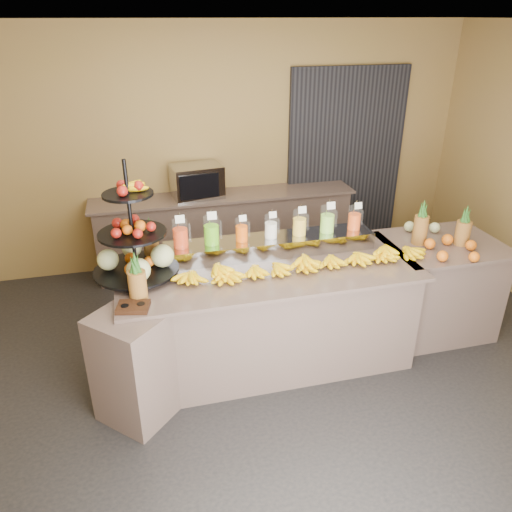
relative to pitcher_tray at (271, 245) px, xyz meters
name	(u,v)px	position (x,y,z in m)	size (l,w,h in m)	color
ground	(277,380)	(-0.09, -0.58, -1.01)	(6.00, 6.00, 0.00)	black
room_envelope	(276,141)	(0.09, 0.21, 0.87)	(6.04, 5.02, 2.82)	olive
buffet_counter	(257,320)	(-0.21, -0.32, -0.54)	(2.75, 1.25, 0.93)	gray
right_counter	(435,286)	(1.61, -0.18, -0.54)	(1.08, 0.88, 0.93)	gray
back_ledge	(225,231)	(-0.09, 1.67, -0.54)	(3.10, 0.55, 0.93)	gray
pitcher_tray	(271,245)	(0.00, 0.00, 0.00)	(1.85, 0.30, 0.15)	gray
juice_pitcher_orange_a	(180,235)	(-0.78, 0.00, 0.18)	(0.13, 0.13, 0.32)	silver
juice_pitcher_green	(211,232)	(-0.52, 0.00, 0.18)	(0.13, 0.14, 0.32)	silver
juice_pitcher_orange_b	(242,231)	(-0.26, 0.00, 0.16)	(0.11, 0.11, 0.26)	silver
juice_pitcher_milk	(271,228)	(0.00, 0.00, 0.17)	(0.11, 0.12, 0.27)	silver
juice_pitcher_lemon	(299,224)	(0.26, 0.00, 0.17)	(0.12, 0.13, 0.29)	silver
juice_pitcher_lime	(327,221)	(0.52, 0.00, 0.18)	(0.13, 0.13, 0.31)	silver
juice_pitcher_orange_c	(354,219)	(0.78, 0.00, 0.17)	(0.12, 0.12, 0.28)	silver
banana_heap	(306,261)	(0.20, -0.35, -0.01)	(2.13, 0.19, 0.18)	yellow
fruit_stand	(140,248)	(-1.11, -0.14, 0.17)	(0.85, 0.85, 0.96)	black
condiment_caddy	(133,307)	(-1.21, -0.65, -0.06)	(0.23, 0.17, 0.03)	#311C0D
pineapple_left_a	(137,282)	(-1.16, -0.52, 0.07)	(0.13, 0.13, 0.39)	brown
pineapple_left_b	(151,244)	(-1.02, 0.11, 0.07)	(0.13, 0.13, 0.40)	brown
right_fruit_pile	(446,240)	(1.54, -0.31, 0.01)	(0.51, 0.49, 0.27)	brown
oven_warmer	(197,181)	(-0.41, 1.67, 0.11)	(0.56, 0.39, 0.37)	gray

